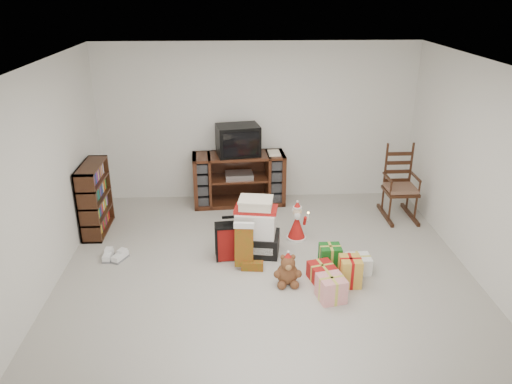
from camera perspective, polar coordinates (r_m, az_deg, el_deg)
room at (r=5.58m, az=1.34°, el=1.38°), size 5.01×5.01×2.51m
tv_stand at (r=7.93m, az=-1.96°, el=1.50°), size 1.47×0.61×0.82m
bookshelf at (r=7.35m, az=-17.92°, el=-0.82°), size 0.27×0.82×1.00m
rocking_chair at (r=7.81m, az=16.02°, el=0.09°), size 0.47×0.77×1.15m
gift_pile at (r=6.48m, az=-0.02°, el=-4.34°), size 0.66×0.52×0.75m
red_suitcase at (r=6.40m, az=-2.91°, el=-5.63°), size 0.38×0.23×0.56m
stocking at (r=6.14m, az=-1.38°, el=-6.18°), size 0.30×0.15×0.62m
teddy_bear at (r=5.92m, az=3.62°, el=-9.01°), size 0.26×0.23×0.38m
santa_figurine at (r=6.89m, az=4.67°, el=-3.75°), size 0.28×0.26×0.57m
mrs_claus_figurine at (r=6.71m, az=-1.75°, el=-4.42°), size 0.28×0.26×0.57m
sneaker_pair at (r=6.71m, az=-15.91°, el=-7.08°), size 0.32×0.27×0.09m
gift_cluster at (r=6.07m, az=9.17°, el=-8.66°), size 0.85×0.96×0.29m
crt_television at (r=7.71m, az=-2.08°, el=5.94°), size 0.71×0.57×0.47m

